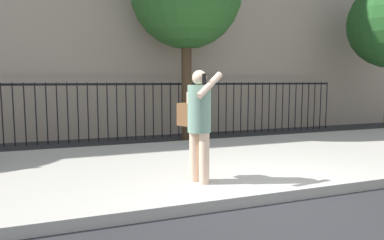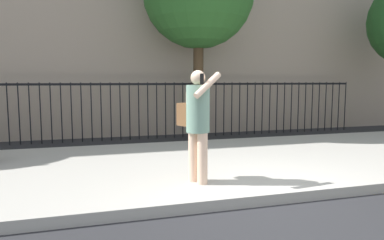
# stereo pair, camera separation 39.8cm
# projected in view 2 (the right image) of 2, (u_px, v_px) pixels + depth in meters

# --- Properties ---
(ground_plane) EXTENTS (60.00, 60.00, 0.00)m
(ground_plane) POSITION_uv_depth(u_px,v_px,m) (271.00, 206.00, 4.71)
(ground_plane) COLOR #28282B
(sidewalk) EXTENTS (28.00, 4.40, 0.15)m
(sidewalk) POSITION_uv_depth(u_px,v_px,m) (214.00, 163.00, 6.80)
(sidewalk) COLOR #B2ADA3
(sidewalk) RESTS_ON ground
(iron_fence) EXTENTS (12.03, 0.04, 1.60)m
(iron_fence) POSITION_uv_depth(u_px,v_px,m) (170.00, 103.00, 10.22)
(iron_fence) COLOR black
(iron_fence) RESTS_ON ground
(pedestrian_on_phone) EXTENTS (0.56, 0.72, 1.64)m
(pedestrian_on_phone) POSITION_uv_depth(u_px,v_px,m) (197.00, 118.00, 5.19)
(pedestrian_on_phone) COLOR beige
(pedestrian_on_phone) RESTS_ON sidewalk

